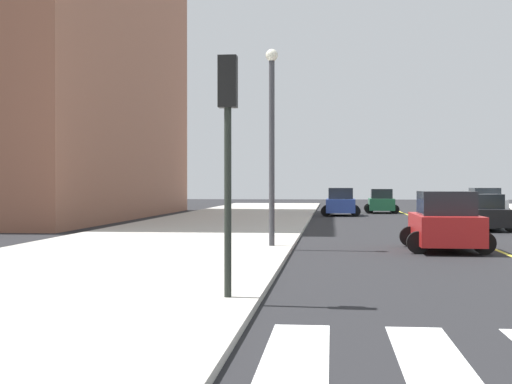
# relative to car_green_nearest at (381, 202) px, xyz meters

# --- Properties ---
(sidewalk_kerb_west) EXTENTS (10.00, 120.00, 0.15)m
(sidewalk_kerb_west) POSITION_rel_car_green_nearest_xyz_m (-10.42, -34.55, -0.85)
(sidewalk_kerb_west) COLOR #B2ADA3
(sidewalk_kerb_west) RESTS_ON ground
(lane_divider_paint) EXTENTS (0.16, 80.00, 0.01)m
(lane_divider_paint) POSITION_rel_car_green_nearest_xyz_m (1.78, -14.55, -0.92)
(lane_divider_paint) COLOR yellow
(lane_divider_paint) RESTS_ON ground
(low_rise_brick_west) EXTENTS (16.00, 32.00, 23.99)m
(low_rise_brick_west) POSITION_rel_car_green_nearest_xyz_m (-25.14, -10.91, 11.07)
(low_rise_brick_west) COLOR brown
(low_rise_brick_west) RESTS_ON ground
(car_green_nearest) EXTENTS (2.82, 4.45, 1.97)m
(car_green_nearest) POSITION_rel_car_green_nearest_xyz_m (0.00, 0.00, 0.00)
(car_green_nearest) COLOR #236B42
(car_green_nearest) RESTS_ON ground
(car_blue_second) EXTENTS (2.96, 4.69, 2.08)m
(car_blue_second) POSITION_rel_car_green_nearest_xyz_m (-3.36, -5.45, 0.05)
(car_blue_second) COLOR #2D479E
(car_blue_second) RESTS_ON ground
(car_red_third) EXTENTS (2.95, 4.71, 2.09)m
(car_red_third) POSITION_rel_car_green_nearest_xyz_m (-0.06, -34.27, 0.06)
(car_red_third) COLOR red
(car_red_third) RESTS_ON ground
(car_silver_fourth) EXTENTS (2.95, 4.70, 2.09)m
(car_silver_fourth) POSITION_rel_car_green_nearest_xyz_m (6.80, -7.30, 0.06)
(car_silver_fourth) COLOR #B7B7BC
(car_silver_fourth) RESTS_ON ground
(car_black_fifth) EXTENTS (2.62, 4.15, 1.84)m
(car_black_fifth) POSITION_rel_car_green_nearest_xyz_m (3.70, -22.51, -0.06)
(car_black_fifth) COLOR black
(car_black_fifth) RESTS_ON ground
(traffic_light_far_corner) EXTENTS (0.36, 0.41, 4.66)m
(traffic_light_far_corner) POSITION_rel_car_green_nearest_xyz_m (-6.03, -46.59, 2.51)
(traffic_light_far_corner) COLOR black
(traffic_light_far_corner) RESTS_ON sidewalk_kerb_west
(street_lamp) EXTENTS (0.44, 0.44, 7.00)m
(street_lamp) POSITION_rel_car_green_nearest_xyz_m (-6.16, -34.63, 3.38)
(street_lamp) COLOR #38383D
(street_lamp) RESTS_ON sidewalk_kerb_west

